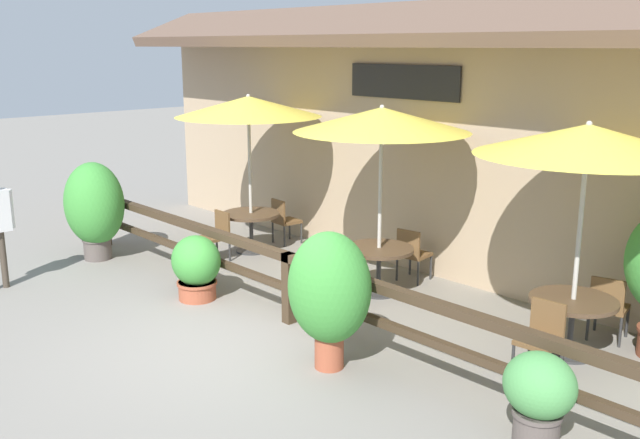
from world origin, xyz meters
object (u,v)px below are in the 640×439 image
potted_plant_corner_fern (329,290)px  patio_umbrella_middle (382,120)px  potted_plant_entrance_palm (196,266)px  chair_far_wallside (608,305)px  chair_far_streetside (542,336)px  chair_middle_streetside (342,276)px  potted_plant_broad_leaf (94,206)px  dining_table_far (573,310)px  chair_near_streetside (217,234)px  chair_near_wallside (284,219)px  chair_middle_wallside (412,252)px  dining_table_near (251,220)px  patio_umbrella_near (248,107)px  potted_plant_small_flowering (539,396)px  dining_table_middle (379,257)px  patio_umbrella_far (588,140)px

potted_plant_corner_fern → patio_umbrella_middle: bearing=120.0°
patio_umbrella_middle → potted_plant_entrance_palm: 3.34m
chair_far_wallside → chair_far_streetside: bearing=75.0°
chair_middle_streetside → potted_plant_entrance_palm: (-1.67, -1.28, 0.03)m
potted_plant_broad_leaf → potted_plant_entrance_palm: size_ratio=1.78×
chair_middle_streetside → potted_plant_entrance_palm: bearing=-155.5°
dining_table_far → chair_far_streetside: (0.03, -0.73, -0.10)m
chair_near_streetside → chair_near_wallside: 1.51m
patio_umbrella_middle → chair_middle_wallside: (-0.03, 0.79, -2.08)m
patio_umbrella_middle → chair_middle_streetside: patio_umbrella_middle is taller
dining_table_near → potted_plant_corner_fern: 4.86m
chair_middle_streetside → chair_near_streetside: bearing=166.5°
chair_near_streetside → potted_plant_entrance_palm: bearing=-43.0°
dining_table_near → chair_near_wallside: size_ratio=1.21×
patio_umbrella_near → chair_far_streetside: 6.42m
patio_umbrella_middle → potted_plant_corner_fern: size_ratio=1.74×
chair_near_streetside → patio_umbrella_middle: (2.99, 0.77, 2.08)m
chair_near_streetside → chair_middle_wallside: bearing=28.5°
dining_table_near → potted_plant_small_flowering: 7.12m
dining_table_far → potted_plant_broad_leaf: size_ratio=0.61×
patio_umbrella_near → chair_middle_streetside: (3.06, -0.78, -2.08)m
patio_umbrella_middle → chair_middle_wallside: patio_umbrella_middle is taller
chair_near_streetside → patio_umbrella_middle: patio_umbrella_middle is taller
chair_near_wallside → potted_plant_corner_fern: bearing=150.8°
potted_plant_entrance_palm → patio_umbrella_near: bearing=124.1°
dining_table_near → chair_middle_wallside: bearing=15.2°
chair_far_streetside → chair_middle_streetside: bearing=178.5°
chair_near_streetside → chair_far_streetside: bearing=1.6°
dining_table_middle → potted_plant_broad_leaf: 4.99m
patio_umbrella_near → patio_umbrella_far: size_ratio=1.00×
chair_near_wallside → patio_umbrella_middle: (3.02, -0.74, 2.08)m
patio_umbrella_far → potted_plant_small_flowering: bearing=-69.1°
potted_plant_corner_fern → potted_plant_entrance_palm: 2.95m
chair_middle_wallside → dining_table_far: chair_middle_wallside is taller
chair_near_wallside → chair_middle_wallside: bearing=-173.6°
dining_table_near → patio_umbrella_far: (6.01, 0.07, 1.98)m
patio_umbrella_middle → potted_plant_small_flowering: bearing=-28.5°
chair_middle_wallside → patio_umbrella_near: bearing=7.1°
patio_umbrella_middle → chair_far_wallside: patio_umbrella_middle is taller
chair_middle_streetside → chair_middle_wallside: (-0.08, 1.59, 0.00)m
patio_umbrella_near → chair_near_wallside: size_ratio=3.30×
chair_near_streetside → chair_near_wallside: (-0.03, 1.51, 0.00)m
chair_near_wallside → patio_umbrella_near: bearing=95.7°
potted_plant_broad_leaf → potted_plant_small_flowering: bearing=1.0°
chair_middle_wallside → chair_near_wallside: bearing=-7.0°
chair_middle_wallside → potted_plant_entrance_palm: 3.28m
chair_middle_streetside → dining_table_far: size_ratio=0.83×
chair_near_streetside → chair_far_wallside: bearing=15.0°
potted_plant_corner_fern → patio_umbrella_near: bearing=152.7°
patio_umbrella_near → chair_far_streetside: patio_umbrella_near is taller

